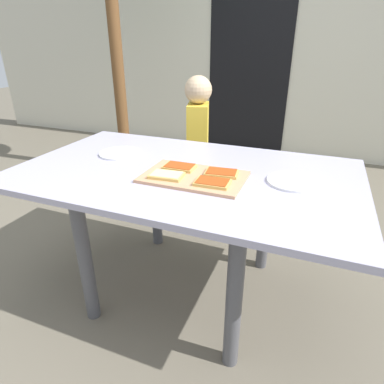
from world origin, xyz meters
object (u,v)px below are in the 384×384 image
Objects in this scene: child_left at (198,137)px; plate_white_right at (294,181)px; pizza_slice_near_left at (167,175)px; pizza_slice_near_right at (212,182)px; plate_white_left at (120,153)px; pizza_slice_far_right at (222,173)px; cutting_board at (194,177)px; dining_table at (185,188)px; pizza_slice_far_left at (180,167)px.

plate_white_right is at bearing -47.90° from child_left.
plate_white_right is (0.50, 0.17, -0.02)m from pizza_slice_near_left.
pizza_slice_near_right is 0.65× the size of plate_white_left.
pizza_slice_far_right is at bearing -10.62° from plate_white_left.
pizza_slice_far_right is at bearing -169.65° from plate_white_right.
pizza_slice_near_right is (0.10, -0.06, 0.01)m from cutting_board.
pizza_slice_near_left is (-0.21, -0.11, 0.00)m from pizza_slice_far_right.
dining_table is 10.51× the size of pizza_slice_near_left.
pizza_slice_near_left is (-0.03, -0.13, 0.11)m from dining_table.
pizza_slice_near_right is at bearing -36.39° from dining_table.
plate_white_right reaches higher than dining_table.
cutting_board is at bearing -70.42° from child_left.
plate_white_left is (-0.40, 0.09, 0.09)m from dining_table.
child_left is (-0.33, 0.92, -0.09)m from cutting_board.
pizza_slice_far_left is at bearing -74.75° from child_left.
pizza_slice_far_left is 0.40m from plate_white_left.
dining_table is at bearing 143.61° from pizza_slice_near_right.
pizza_slice_near_right is 0.14× the size of child_left.
plate_white_right is 1.09m from child_left.
plate_white_left is 1.00× the size of plate_white_right.
pizza_slice_near_right is at bearing -0.48° from pizza_slice_near_left.
pizza_slice_far_right is at bearing -0.37° from pizza_slice_far_left.
child_left is (-0.73, 0.81, -0.09)m from plate_white_right.
plate_white_right is at bearing 10.35° from pizza_slice_far_right.
cutting_board is at bearing -31.86° from pizza_slice_far_left.
pizza_slice_near_right is (0.20, -0.00, 0.00)m from pizza_slice_near_left.
child_left is at bearing 102.95° from pizza_slice_near_left.
plate_white_right is (0.48, 0.04, 0.09)m from dining_table.
cutting_board is 1.98× the size of plate_white_left.
pizza_slice_near_left is at bearing 179.52° from pizza_slice_near_right.
dining_table is 1.52× the size of child_left.
pizza_slice_near_right reaches higher than cutting_board.
pizza_slice_far_left reaches higher than cutting_board.
pizza_slice_near_right is 0.62m from plate_white_left.
pizza_slice_near_left reaches higher than cutting_board.
plate_white_left is at bearing 149.25° from pizza_slice_near_left.
pizza_slice_far_right is 0.59m from plate_white_left.
pizza_slice_far_left is at bearing -15.70° from plate_white_left.
dining_table is 7.05× the size of plate_white_right.
plate_white_left is at bearing 164.30° from pizza_slice_far_left.
pizza_slice_far_right is 0.69× the size of plate_white_left.
pizza_slice_far_left is at bearing 84.76° from pizza_slice_near_left.
cutting_board is 0.12m from pizza_slice_far_right.
cutting_board is 2.96× the size of pizza_slice_near_left.
pizza_slice_far_left reaches higher than plate_white_left.
pizza_slice_near_right is (-0.00, -0.11, 0.00)m from pizza_slice_far_right.
dining_table is 0.11m from pizza_slice_far_left.
child_left is at bearing 109.58° from cutting_board.
plate_white_left is (-0.47, 0.16, -0.00)m from cutting_board.
pizza_slice_far_right is at bearing -4.93° from dining_table.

